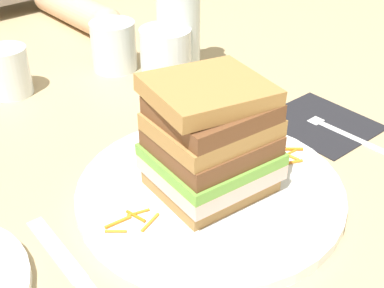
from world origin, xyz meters
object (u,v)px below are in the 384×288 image
(empty_tumbler_0, at_px, (114,46))
(water_bottle, at_px, (178,4))
(main_plate, at_px, (210,191))
(sandwich, at_px, (211,139))
(empty_tumbler_1, at_px, (9,71))
(knife, at_px, (82,282))
(juice_glass, at_px, (166,62))
(fork, at_px, (335,127))
(napkin_dark, at_px, (321,123))

(empty_tumbler_0, bearing_deg, water_bottle, -59.74)
(main_plate, height_order, sandwich, sandwich)
(main_plate, bearing_deg, water_bottle, 56.36)
(water_bottle, xyz_separation_m, empty_tumbler_1, (-0.22, 0.12, -0.08))
(knife, height_order, empty_tumbler_1, empty_tumbler_1)
(main_plate, xyz_separation_m, knife, (-0.17, -0.02, -0.01))
(sandwich, bearing_deg, empty_tumbler_1, 98.33)
(juice_glass, height_order, empty_tumbler_1, juice_glass)
(knife, xyz_separation_m, empty_tumbler_0, (0.28, 0.36, 0.04))
(water_bottle, relative_size, empty_tumbler_0, 3.37)
(empty_tumbler_0, bearing_deg, fork, -73.02)
(sandwich, bearing_deg, knife, -174.57)
(sandwich, relative_size, water_bottle, 0.50)
(sandwich, relative_size, knife, 0.65)
(sandwich, xyz_separation_m, fork, (0.22, -0.01, -0.07))
(sandwich, distance_m, napkin_dark, 0.23)
(main_plate, distance_m, sandwich, 0.07)
(main_plate, xyz_separation_m, water_bottle, (0.17, 0.25, 0.11))
(water_bottle, bearing_deg, empty_tumbler_1, 151.00)
(main_plate, xyz_separation_m, empty_tumbler_1, (-0.06, 0.38, 0.03))
(juice_glass, xyz_separation_m, empty_tumbler_0, (-0.02, 0.11, -0.00))
(napkin_dark, xyz_separation_m, knife, (-0.39, -0.03, 0.00))
(fork, bearing_deg, empty_tumbler_0, 106.98)
(sandwich, distance_m, juice_glass, 0.27)
(napkin_dark, distance_m, juice_glass, 0.24)
(main_plate, height_order, water_bottle, water_bottle)
(main_plate, xyz_separation_m, sandwich, (-0.00, 0.00, 0.07))
(empty_tumbler_0, bearing_deg, sandwich, -107.79)
(main_plate, xyz_separation_m, fork, (0.22, -0.01, -0.00))
(fork, xyz_separation_m, empty_tumbler_0, (-0.11, 0.36, 0.03))
(knife, height_order, water_bottle, water_bottle)
(knife, bearing_deg, fork, 1.31)
(main_plate, relative_size, empty_tumbler_1, 4.05)
(napkin_dark, relative_size, empty_tumbler_0, 1.71)
(water_bottle, height_order, empty_tumbler_1, water_bottle)
(napkin_dark, relative_size, knife, 0.67)
(sandwich, distance_m, fork, 0.23)
(napkin_dark, height_order, empty_tumbler_1, empty_tumbler_1)
(fork, bearing_deg, sandwich, 178.09)
(sandwich, height_order, napkin_dark, sandwich)
(main_plate, relative_size, sandwich, 2.22)
(empty_tumbler_1, bearing_deg, water_bottle, -29.00)
(fork, relative_size, empty_tumbler_0, 2.12)
(empty_tumbler_0, bearing_deg, juice_glass, -79.67)
(napkin_dark, bearing_deg, juice_glass, 111.51)
(main_plate, height_order, juice_glass, juice_glass)
(napkin_dark, bearing_deg, empty_tumbler_1, 127.34)
(sandwich, relative_size, empty_tumbler_0, 1.67)
(fork, bearing_deg, main_plate, 178.29)
(main_plate, height_order, napkin_dark, main_plate)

